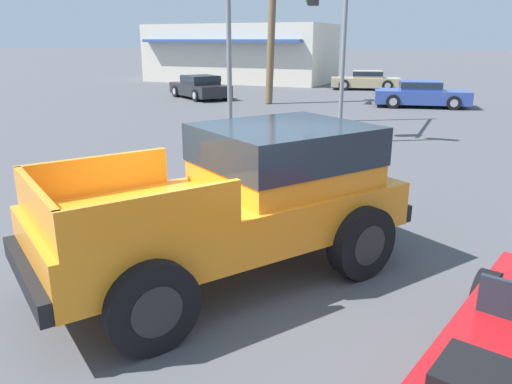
# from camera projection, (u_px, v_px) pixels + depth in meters

# --- Properties ---
(ground_plane) EXTENTS (320.00, 320.00, 0.00)m
(ground_plane) POSITION_uv_depth(u_px,v_px,m) (238.00, 278.00, 6.71)
(ground_plane) COLOR #4C4C51
(orange_pickup_truck) EXTENTS (4.36, 5.34, 1.97)m
(orange_pickup_truck) POSITION_uv_depth(u_px,v_px,m) (248.00, 191.00, 6.66)
(orange_pickup_truck) COLOR orange
(orange_pickup_truck) RESTS_ON ground_plane
(parked_car_dark) EXTENTS (4.43, 3.78, 1.23)m
(parked_car_dark) POSITION_uv_depth(u_px,v_px,m) (200.00, 87.00, 27.12)
(parked_car_dark) COLOR #232328
(parked_car_dark) RESTS_ON ground_plane
(parked_car_blue) EXTENTS (4.59, 2.67, 1.22)m
(parked_car_blue) POSITION_uv_depth(u_px,v_px,m) (421.00, 94.00, 23.63)
(parked_car_blue) COLOR #334C9E
(parked_car_blue) RESTS_ON ground_plane
(parked_car_tan) EXTENTS (4.59, 2.72, 1.19)m
(parked_car_tan) POSITION_uv_depth(u_px,v_px,m) (366.00, 80.00, 31.89)
(parked_car_tan) COLOR tan
(parked_car_tan) RESTS_ON ground_plane
(traffic_light_main) EXTENTS (0.38, 4.54, 5.26)m
(traffic_light_main) POSITION_uv_depth(u_px,v_px,m) (331.00, 19.00, 16.99)
(traffic_light_main) COLOR slate
(traffic_light_main) RESTS_ON ground_plane
(storefront_building) EXTENTS (13.56, 7.45, 4.16)m
(storefront_building) POSITION_uv_depth(u_px,v_px,m) (241.00, 53.00, 38.05)
(storefront_building) COLOR beige
(storefront_building) RESTS_ON ground_plane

